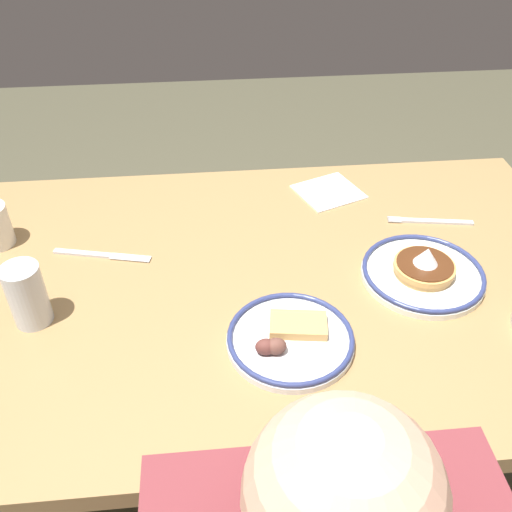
{
  "coord_description": "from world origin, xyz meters",
  "views": [
    {
      "loc": [
        0.1,
        0.9,
        1.52
      ],
      "look_at": [
        0.01,
        -0.04,
        0.76
      ],
      "focal_mm": 39.87,
      "sensor_mm": 36.0,
      "label": 1
    }
  ],
  "objects_px": {
    "drinking_glass": "(28,298)",
    "butter_knife": "(102,255)",
    "plate_far_companion": "(290,338)",
    "fork_near": "(430,221)",
    "paper_napkin": "(329,192)",
    "plate_near_main": "(423,272)"
  },
  "relations": [
    {
      "from": "paper_napkin",
      "to": "butter_knife",
      "type": "xyz_separation_m",
      "value": [
        0.55,
        0.21,
        0.0
      ]
    },
    {
      "from": "plate_far_companion",
      "to": "butter_knife",
      "type": "bearing_deg",
      "value": -38.35
    },
    {
      "from": "drinking_glass",
      "to": "paper_napkin",
      "type": "xyz_separation_m",
      "value": [
        -0.66,
        -0.4,
        -0.06
      ]
    },
    {
      "from": "plate_near_main",
      "to": "plate_far_companion",
      "type": "relative_size",
      "value": 1.08
    },
    {
      "from": "plate_far_companion",
      "to": "drinking_glass",
      "type": "xyz_separation_m",
      "value": [
        0.48,
        -0.11,
        0.04
      ]
    },
    {
      "from": "fork_near",
      "to": "butter_knife",
      "type": "relative_size",
      "value": 0.92
    },
    {
      "from": "drinking_glass",
      "to": "butter_knife",
      "type": "xyz_separation_m",
      "value": [
        -0.11,
        -0.19,
        -0.05
      ]
    },
    {
      "from": "drinking_glass",
      "to": "fork_near",
      "type": "relative_size",
      "value": 0.64
    },
    {
      "from": "drinking_glass",
      "to": "plate_far_companion",
      "type": "bearing_deg",
      "value": 167.21
    },
    {
      "from": "drinking_glass",
      "to": "paper_napkin",
      "type": "relative_size",
      "value": 0.86
    },
    {
      "from": "fork_near",
      "to": "butter_knife",
      "type": "distance_m",
      "value": 0.77
    },
    {
      "from": "drinking_glass",
      "to": "paper_napkin",
      "type": "height_order",
      "value": "drinking_glass"
    },
    {
      "from": "paper_napkin",
      "to": "butter_knife",
      "type": "relative_size",
      "value": 0.69
    },
    {
      "from": "plate_far_companion",
      "to": "butter_knife",
      "type": "height_order",
      "value": "plate_far_companion"
    },
    {
      "from": "plate_near_main",
      "to": "fork_near",
      "type": "relative_size",
      "value": 1.27
    },
    {
      "from": "drinking_glass",
      "to": "butter_knife",
      "type": "bearing_deg",
      "value": -119.6
    },
    {
      "from": "plate_far_companion",
      "to": "drinking_glass",
      "type": "height_order",
      "value": "drinking_glass"
    },
    {
      "from": "paper_napkin",
      "to": "fork_near",
      "type": "xyz_separation_m",
      "value": [
        -0.21,
        0.15,
        0.0
      ]
    },
    {
      "from": "plate_far_companion",
      "to": "fork_near",
      "type": "xyz_separation_m",
      "value": [
        -0.39,
        -0.36,
        -0.01
      ]
    },
    {
      "from": "drinking_glass",
      "to": "fork_near",
      "type": "bearing_deg",
      "value": -164.28
    },
    {
      "from": "paper_napkin",
      "to": "plate_near_main",
      "type": "bearing_deg",
      "value": 110.2
    },
    {
      "from": "plate_near_main",
      "to": "butter_knife",
      "type": "height_order",
      "value": "plate_near_main"
    }
  ]
}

